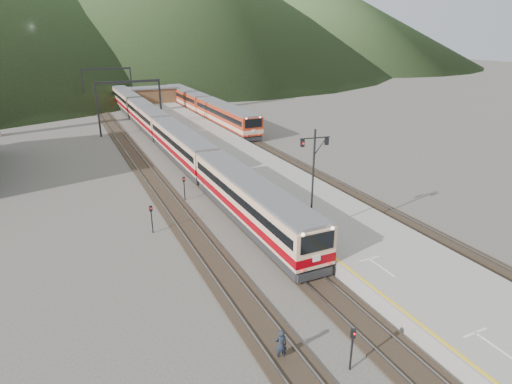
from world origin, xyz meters
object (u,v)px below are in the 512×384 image
signal_mast (313,172)px  worker (281,345)px  second_train (204,105)px  main_train (162,129)px

signal_mast → worker: 13.02m
second_train → signal_mast: signal_mast is taller
main_train → second_train: (11.50, 15.76, 0.15)m
second_train → signal_mast: 51.74m
main_train → worker: bearing=-96.6°
second_train → signal_mast: size_ratio=5.53×
main_train → second_train: second_train is taller
second_train → worker: size_ratio=25.64×
signal_mast → worker: size_ratio=4.64×
second_train → worker: second_train is taller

